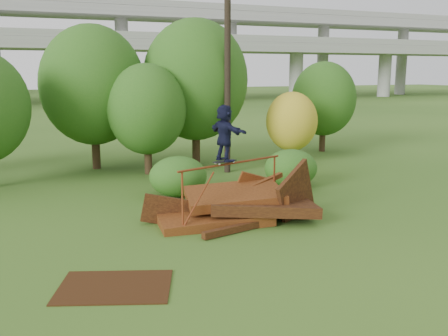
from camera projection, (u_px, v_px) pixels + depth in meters
name	position (u px, v px, depth m)	size (l,w,h in m)	color
ground	(277.00, 234.00, 14.04)	(240.00, 240.00, 0.00)	#2D5116
scrap_pile	(239.00, 206.00, 15.38)	(5.76, 3.23, 2.28)	#3F1D0B
grind_rail	(232.00, 176.00, 15.03)	(3.83, 1.34, 1.83)	maroon
skateboard	(225.00, 161.00, 14.74)	(0.80, 0.44, 0.08)	black
skater	(225.00, 133.00, 14.58)	(1.54, 0.49, 1.66)	black
flat_plate	(115.00, 287.00, 10.59)	(2.35, 1.68, 0.03)	#321B0A
tree_1	(93.00, 85.00, 22.75)	(4.75, 4.75, 6.61)	black
tree_2	(147.00, 109.00, 21.71)	(3.45, 3.45, 4.87)	black
tree_3	(195.00, 80.00, 23.87)	(5.04, 5.04, 6.99)	black
tree_4	(292.00, 122.00, 24.71)	(2.55, 2.55, 3.52)	black
tree_5	(324.00, 99.00, 27.93)	(3.59, 3.59, 5.05)	black
shrub_left	(178.00, 176.00, 18.20)	(2.13, 1.97, 1.47)	#154813
shrub_right	(291.00, 168.00, 19.66)	(2.11, 1.94, 1.50)	#154813
utility_pole	(227.00, 67.00, 21.75)	(1.40, 0.28, 9.21)	black
freeway_overpass	(61.00, 28.00, 69.09)	(160.00, 15.00, 13.70)	gray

